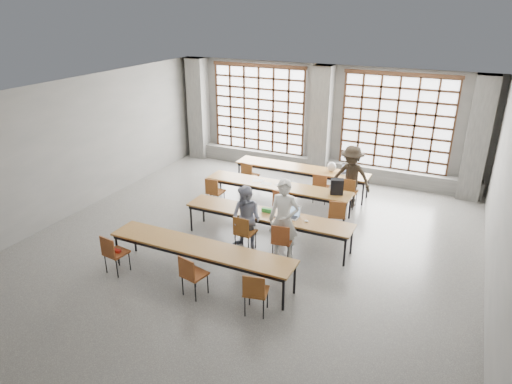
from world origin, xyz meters
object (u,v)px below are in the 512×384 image
at_px(chair_front_right, 282,238).
at_px(desk_row_b, 278,187).
at_px(chair_mid_right, 337,213).
at_px(student_female, 246,219).
at_px(mouse, 306,221).
at_px(student_male, 284,220).
at_px(chair_mid_left, 214,190).
at_px(laptop_back, 347,171).
at_px(chair_back_left, 249,173).
at_px(student_back, 351,177).
at_px(chair_back_right, 349,190).
at_px(red_pouch, 116,251).
at_px(phone, 273,217).
at_px(backpack, 337,187).
at_px(chair_near_mid, 191,272).
at_px(chair_near_left, 113,251).
at_px(desk_row_a, 301,170).
at_px(plastic_bag, 332,167).
at_px(chair_back_mid, 321,185).
at_px(desk_row_c, 268,216).
at_px(chair_near_right, 255,290).
at_px(green_box, 267,210).
at_px(chair_mid_centre, 282,202).
at_px(laptop_front, 292,214).
at_px(chair_front_left, 244,230).

bearing_deg(chair_front_right, desk_row_b, 114.57).
relative_size(chair_mid_right, student_female, 0.58).
bearing_deg(mouse, student_male, -126.10).
xyz_separation_m(chair_mid_left, laptop_back, (3.06, 2.29, 0.25)).
distance_m(chair_back_left, student_back, 3.04).
xyz_separation_m(chair_back_right, red_pouch, (-3.54, -5.21, -0.04)).
bearing_deg(chair_back_left, laptop_back, 14.97).
height_order(student_back, phone, student_back).
relative_size(mouse, backpack, 0.24).
bearing_deg(chair_mid_right, chair_near_mid, -115.32).
bearing_deg(chair_near_left, desk_row_b, 67.13).
bearing_deg(phone, mouse, 5.93).
xyz_separation_m(desk_row_a, plastic_bag, (0.90, 0.05, 0.21)).
bearing_deg(chair_mid_right, chair_back_mid, 120.31).
xyz_separation_m(mouse, phone, (-0.77, -0.08, -0.01)).
height_order(desk_row_c, chair_back_right, chair_back_right).
relative_size(desk_row_b, chair_near_mid, 4.55).
height_order(chair_near_right, green_box, chair_near_right).
height_order(chair_near_mid, backpack, backpack).
height_order(desk_row_c, student_female, student_female).
bearing_deg(student_male, student_female, 176.41).
distance_m(chair_near_right, student_female, 2.42).
bearing_deg(student_female, mouse, 30.35).
bearing_deg(laptop_back, student_back, -67.22).
relative_size(student_male, red_pouch, 9.19).
relative_size(desk_row_c, chair_back_left, 4.55).
height_order(chair_back_right, phone, chair_back_right).
height_order(student_male, mouse, student_male).
xyz_separation_m(chair_back_right, chair_near_right, (-0.32, -5.28, 0.00)).
height_order(chair_front_right, student_female, student_female).
height_order(green_box, phone, green_box).
relative_size(chair_mid_centre, student_female, 0.58).
height_order(desk_row_b, laptop_front, laptop_front).
bearing_deg(phone, chair_back_mid, 84.96).
height_order(chair_front_left, phone, chair_front_left).
relative_size(desk_row_a, chair_front_right, 4.55).
xyz_separation_m(chair_front_left, student_back, (1.53, 3.45, 0.33)).
xyz_separation_m(chair_mid_right, laptop_front, (-0.78, -1.03, 0.25)).
bearing_deg(chair_back_mid, laptop_front, -87.15).
relative_size(phone, plastic_bag, 0.45).
relative_size(student_female, backpack, 3.81).
bearing_deg(plastic_bag, student_male, -88.87).
relative_size(chair_near_right, laptop_front, 2.29).
relative_size(chair_back_right, student_back, 0.51).
distance_m(desk_row_c, mouse, 0.95).
bearing_deg(student_back, desk_row_b, -141.29).
xyz_separation_m(chair_mid_left, student_male, (2.69, -1.64, 0.38)).
bearing_deg(chair_mid_left, chair_front_right, -33.25).
height_order(desk_row_b, mouse, mouse).
distance_m(chair_front_left, red_pouch, 2.75).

